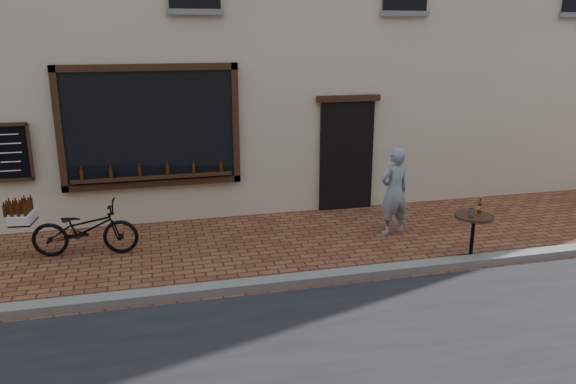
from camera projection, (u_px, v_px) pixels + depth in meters
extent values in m
plane|color=brown|center=(301.00, 290.00, 7.93)|extent=(90.00, 90.00, 0.00)
cube|color=slate|center=(297.00, 280.00, 8.10)|extent=(90.00, 0.25, 0.12)
cube|color=black|center=(150.00, 127.00, 10.19)|extent=(3.00, 0.06, 2.00)
cube|color=black|center=(146.00, 67.00, 9.88)|extent=(3.24, 0.10, 0.12)
cube|color=black|center=(154.00, 183.00, 10.46)|extent=(3.24, 0.10, 0.12)
cube|color=black|center=(59.00, 131.00, 9.81)|extent=(0.12, 0.10, 2.24)
cube|color=black|center=(236.00, 124.00, 10.54)|extent=(0.12, 0.10, 2.24)
cube|color=black|center=(154.00, 177.00, 10.38)|extent=(2.90, 0.16, 0.05)
cube|color=black|center=(346.00, 156.00, 11.30)|extent=(1.10, 0.10, 2.20)
cube|color=black|center=(349.00, 98.00, 10.95)|extent=(1.30, 0.10, 0.12)
cube|color=black|center=(10.00, 152.00, 9.71)|extent=(0.62, 0.04, 0.92)
cylinder|color=#3D1C07|center=(82.00, 175.00, 10.06)|extent=(0.06, 0.06, 0.19)
cylinder|color=#3D1C07|center=(111.00, 173.00, 10.17)|extent=(0.06, 0.06, 0.19)
cylinder|color=#3D1C07|center=(139.00, 172.00, 10.29)|extent=(0.06, 0.06, 0.19)
cylinder|color=#3D1C07|center=(167.00, 170.00, 10.41)|extent=(0.06, 0.06, 0.19)
cylinder|color=#3D1C07|center=(194.00, 169.00, 10.53)|extent=(0.06, 0.06, 0.19)
cylinder|color=#3D1C07|center=(221.00, 167.00, 10.64)|extent=(0.06, 0.06, 0.19)
imported|color=black|center=(85.00, 229.00, 9.08)|extent=(1.73, 0.76, 0.88)
cube|color=black|center=(23.00, 222.00, 8.91)|extent=(0.38, 0.50, 0.03)
cube|color=silver|center=(23.00, 217.00, 8.89)|extent=(0.38, 0.52, 0.14)
cylinder|color=#3D1C07|center=(24.00, 210.00, 8.69)|extent=(0.05, 0.05, 0.19)
cylinder|color=#3D1C07|center=(18.00, 211.00, 8.68)|extent=(0.05, 0.05, 0.19)
cylinder|color=#3D1C07|center=(11.00, 211.00, 8.66)|extent=(0.05, 0.05, 0.19)
cylinder|color=#3D1C07|center=(5.00, 211.00, 8.65)|extent=(0.05, 0.05, 0.19)
cylinder|color=#3D1C07|center=(27.00, 208.00, 8.80)|extent=(0.05, 0.05, 0.19)
cylinder|color=#3D1C07|center=(20.00, 208.00, 8.79)|extent=(0.05, 0.05, 0.19)
cylinder|color=#3D1C07|center=(14.00, 209.00, 8.77)|extent=(0.05, 0.05, 0.19)
cylinder|color=#3D1C07|center=(7.00, 209.00, 8.76)|extent=(0.05, 0.05, 0.19)
cylinder|color=#3D1C07|center=(29.00, 206.00, 8.91)|extent=(0.05, 0.05, 0.19)
cylinder|color=#3D1C07|center=(23.00, 206.00, 8.90)|extent=(0.05, 0.05, 0.19)
cylinder|color=#3D1C07|center=(16.00, 206.00, 8.89)|extent=(0.05, 0.05, 0.19)
cylinder|color=#3D1C07|center=(10.00, 207.00, 8.87)|extent=(0.05, 0.05, 0.19)
cylinder|color=#3D1C07|center=(31.00, 204.00, 9.02)|extent=(0.05, 0.05, 0.19)
cylinder|color=#3D1C07|center=(25.00, 204.00, 9.01)|extent=(0.05, 0.05, 0.19)
cylinder|color=black|center=(470.00, 260.00, 8.93)|extent=(0.44, 0.44, 0.03)
cylinder|color=black|center=(472.00, 238.00, 8.83)|extent=(0.06, 0.06, 0.70)
cylinder|color=black|center=(474.00, 216.00, 8.73)|extent=(0.60, 0.60, 0.04)
cylinder|color=gold|center=(480.00, 208.00, 8.78)|extent=(0.06, 0.06, 0.06)
cylinder|color=white|center=(472.00, 213.00, 8.62)|extent=(0.08, 0.08, 0.13)
imported|color=gray|center=(394.00, 191.00, 9.93)|extent=(0.64, 0.48, 1.58)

